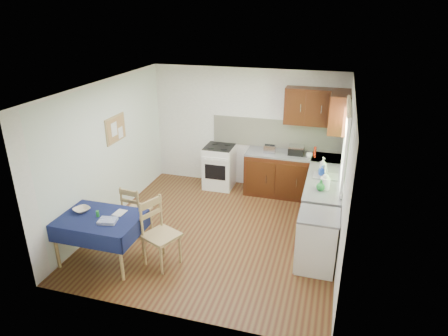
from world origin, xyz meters
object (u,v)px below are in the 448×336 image
(dining_table, at_px, (98,223))
(sandwich_press, at_px, (296,150))
(kettle, at_px, (325,182))
(chair_far, at_px, (135,209))
(dish_rack, at_px, (326,176))
(toaster, at_px, (270,149))
(chair_near, at_px, (159,231))

(dining_table, bearing_deg, sandwich_press, 64.99)
(kettle, bearing_deg, chair_far, -166.06)
(dining_table, distance_m, chair_far, 0.89)
(dish_rack, relative_size, kettle, 1.58)
(chair_far, height_order, toaster, toaster)
(toaster, bearing_deg, dish_rack, -62.37)
(sandwich_press, height_order, kettle, kettle)
(dining_table, xyz_separation_m, sandwich_press, (2.52, 3.11, 0.33))
(chair_near, distance_m, toaster, 3.08)
(chair_far, bearing_deg, dish_rack, -151.23)
(dining_table, xyz_separation_m, chair_far, (0.13, 0.86, -0.19))
(chair_near, bearing_deg, toaster, 1.70)
(sandwich_press, xyz_separation_m, dish_rack, (0.62, -0.98, -0.06))
(dining_table, distance_m, chair_near, 0.90)
(chair_near, relative_size, sandwich_press, 3.45)
(dining_table, relative_size, sandwich_press, 4.21)
(sandwich_press, xyz_separation_m, kettle, (0.63, -1.50, 0.03))
(chair_far, xyz_separation_m, kettle, (3.02, 0.75, 0.54))
(dining_table, distance_m, sandwich_press, 4.01)
(toaster, xyz_separation_m, sandwich_press, (0.52, 0.06, 0.00))
(dining_table, height_order, sandwich_press, sandwich_press)
(chair_near, bearing_deg, chair_far, 72.25)
(chair_far, relative_size, chair_near, 0.86)
(dining_table, height_order, chair_near, chair_near)
(dining_table, xyz_separation_m, chair_near, (0.87, 0.21, -0.11))
(chair_far, relative_size, toaster, 3.87)
(toaster, relative_size, sandwich_press, 0.77)
(chair_far, distance_m, dish_rack, 3.30)
(toaster, bearing_deg, sandwich_press, -16.60)
(dining_table, relative_size, chair_near, 1.22)
(chair_far, height_order, kettle, kettle)
(kettle, bearing_deg, chair_near, -148.50)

